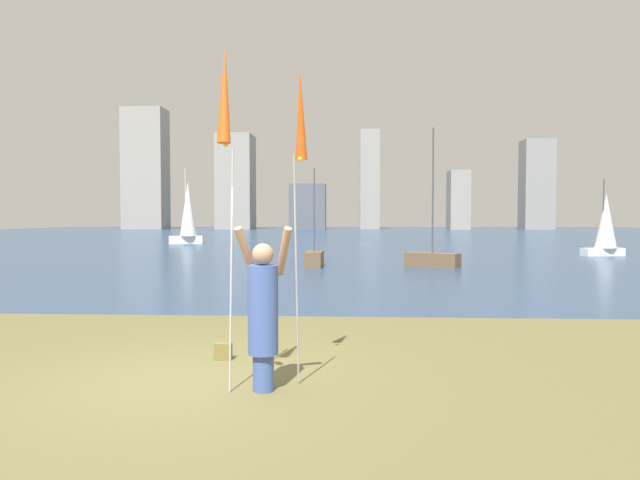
# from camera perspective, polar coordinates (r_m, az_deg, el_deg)

# --- Properties ---
(ground) EXTENTS (120.00, 138.00, 0.12)m
(ground) POSITION_cam_1_polar(r_m,az_deg,el_deg) (58.29, 1.08, 0.14)
(ground) COLOR brown
(person) EXTENTS (0.74, 0.55, 2.02)m
(person) POSITION_cam_1_polar(r_m,az_deg,el_deg) (7.02, -5.71, -7.02)
(person) COLOR #3F59A5
(person) RESTS_ON ground
(kite_flag_left) EXTENTS (0.16, 0.59, 4.14)m
(kite_flag_left) POSITION_cam_1_polar(r_m,az_deg,el_deg) (6.89, -9.51, 13.29)
(kite_flag_left) COLOR #B2B2B7
(kite_flag_left) RESTS_ON ground
(kite_flag_right) EXTENTS (0.16, 1.10, 4.04)m
(kite_flag_right) POSITION_cam_1_polar(r_m,az_deg,el_deg) (7.63, -1.97, 11.60)
(kite_flag_right) COLOR #B2B2B7
(kite_flag_right) RESTS_ON ground
(bag) EXTENTS (0.25, 0.16, 0.25)m
(bag) POSITION_cam_1_polar(r_m,az_deg,el_deg) (8.77, -9.67, -10.93)
(bag) COLOR olive
(bag) RESTS_ON ground
(sailboat_1) EXTENTS (0.74, 1.95, 4.24)m
(sailboat_1) POSITION_cam_1_polar(r_m,az_deg,el_deg) (24.57, -0.58, -1.84)
(sailboat_1) COLOR brown
(sailboat_1) RESTS_ON ground
(sailboat_2) EXTENTS (2.67, 1.59, 6.12)m
(sailboat_2) POSITION_cam_1_polar(r_m,az_deg,el_deg) (46.88, -13.11, 2.71)
(sailboat_2) COLOR white
(sailboat_2) RESTS_ON ground
(sailboat_3) EXTENTS (2.37, 1.83, 5.93)m
(sailboat_3) POSITION_cam_1_polar(r_m,az_deg,el_deg) (24.80, 11.19, -1.81)
(sailboat_3) COLOR brown
(sailboat_3) RESTS_ON ground
(sailboat_6) EXTENTS (2.40, 1.38, 4.22)m
(sailboat_6) POSITION_cam_1_polar(r_m,az_deg,el_deg) (35.08, 26.68, 1.32)
(sailboat_6) COLOR white
(sailboat_6) RESTS_ON ground
(skyline_tower_0) EXTENTS (7.33, 5.28, 21.65)m
(skyline_tower_0) POSITION_cam_1_polar(r_m,az_deg,el_deg) (108.21, -17.07, 6.80)
(skyline_tower_0) COLOR gray
(skyline_tower_0) RESTS_ON ground
(skyline_tower_1) EXTENTS (6.21, 6.72, 16.76)m
(skyline_tower_1) POSITION_cam_1_polar(r_m,az_deg,el_deg) (103.22, -8.44, 5.74)
(skyline_tower_1) COLOR gray
(skyline_tower_1) RESTS_ON ground
(skyline_tower_2) EXTENTS (6.30, 3.50, 7.91)m
(skyline_tower_2) POSITION_cam_1_polar(r_m,az_deg,el_deg) (99.32, -1.24, 3.35)
(skyline_tower_2) COLOR #565B66
(skyline_tower_2) RESTS_ON ground
(skyline_tower_3) EXTENTS (3.46, 3.79, 17.73)m
(skyline_tower_3) POSITION_cam_1_polar(r_m,az_deg,el_deg) (103.32, 5.00, 6.02)
(skyline_tower_3) COLOR gray
(skyline_tower_3) RESTS_ON ground
(skyline_tower_4) EXTENTS (3.36, 4.72, 10.10)m
(skyline_tower_4) POSITION_cam_1_polar(r_m,az_deg,el_deg) (100.82, 13.69, 3.89)
(skyline_tower_4) COLOR gray
(skyline_tower_4) RESTS_ON ground
(skyline_tower_5) EXTENTS (5.04, 4.58, 15.41)m
(skyline_tower_5) POSITION_cam_1_polar(r_m,az_deg,el_deg) (105.48, 20.88, 5.18)
(skyline_tower_5) COLOR gray
(skyline_tower_5) RESTS_ON ground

